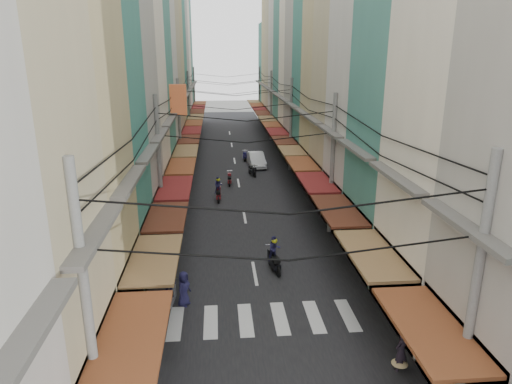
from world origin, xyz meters
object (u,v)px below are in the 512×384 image
market_umbrella (399,226)px  traffic_sign (389,263)px  white_car (256,166)px  bicycle (396,277)px

market_umbrella → traffic_sign: (-1.63, -3.15, -0.36)m
white_car → bicycle: white_car is taller
white_car → traffic_sign: traffic_sign is taller
white_car → market_umbrella: 22.31m
bicycle → traffic_sign: 3.24m
white_car → bicycle: (4.79, -22.50, 0.00)m
traffic_sign → market_umbrella: bearing=62.7°
white_car → bicycle: size_ratio=2.78×
white_car → traffic_sign: (3.44, -24.76, 1.88)m
bicycle → traffic_sign: bearing=127.1°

